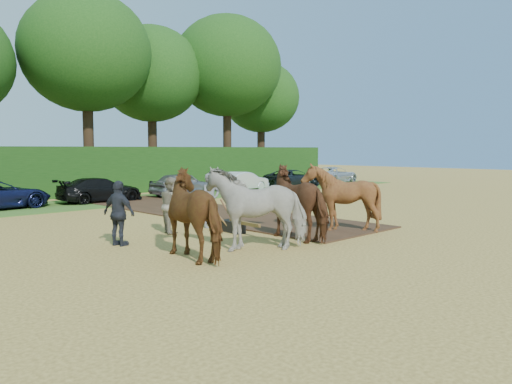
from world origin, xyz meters
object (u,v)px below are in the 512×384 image
parked_cars (156,186)px  spectator_far (119,213)px  plough_team (279,204)px  spectator_near (171,205)px

parked_cars → spectator_far: bearing=-127.3°
spectator_far → plough_team: 4.77m
spectator_near → parked_cars: 12.62m
plough_team → parked_cars: 15.43m
plough_team → parked_cars: plough_team is taller
plough_team → spectator_far: bearing=142.5°
spectator_near → plough_team: (1.36, -3.72, 0.22)m
spectator_near → spectator_far: 2.55m
plough_team → parked_cars: bearing=70.7°
spectator_far → plough_team: size_ratio=0.24×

